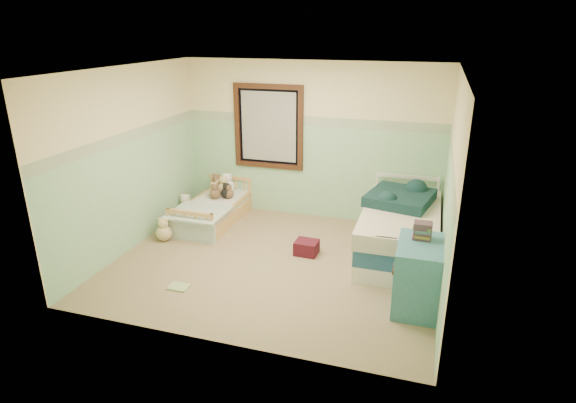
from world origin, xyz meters
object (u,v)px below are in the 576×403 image
(twin_bed_frame, at_px, (398,247))
(red_pillow, at_px, (307,247))
(dresser, at_px, (418,276))
(floor_book, at_px, (179,287))
(toddler_bed_frame, at_px, (213,216))
(plush_floor_cream, at_px, (186,209))
(plush_floor_tan, at_px, (164,233))

(twin_bed_frame, relative_size, red_pillow, 6.25)
(dresser, bearing_deg, floor_book, -170.92)
(toddler_bed_frame, bearing_deg, twin_bed_frame, -6.36)
(plush_floor_cream, bearing_deg, dresser, -23.77)
(twin_bed_frame, bearing_deg, toddler_bed_frame, 173.64)
(twin_bed_frame, xyz_separation_m, floor_book, (-2.45, -1.70, -0.10))
(plush_floor_tan, bearing_deg, toddler_bed_frame, 67.47)
(plush_floor_cream, height_order, floor_book, plush_floor_cream)
(plush_floor_tan, height_order, twin_bed_frame, plush_floor_tan)
(twin_bed_frame, bearing_deg, dresser, -76.66)
(dresser, relative_size, red_pillow, 2.51)
(plush_floor_tan, distance_m, dresser, 3.71)
(dresser, height_order, floor_book, dresser)
(toddler_bed_frame, relative_size, plush_floor_tan, 6.49)
(plush_floor_tan, relative_size, red_pillow, 0.76)
(plush_floor_cream, relative_size, twin_bed_frame, 0.13)
(toddler_bed_frame, bearing_deg, plush_floor_tan, -112.53)
(plush_floor_cream, xyz_separation_m, floor_book, (1.05, -2.11, -0.12))
(plush_floor_cream, distance_m, floor_book, 2.36)
(toddler_bed_frame, distance_m, plush_floor_tan, 0.95)
(floor_book, bearing_deg, plush_floor_tan, 127.33)
(twin_bed_frame, bearing_deg, red_pillow, -163.71)
(red_pillow, bearing_deg, floor_book, -132.64)
(plush_floor_cream, bearing_deg, red_pillow, -18.64)
(plush_floor_tan, distance_m, floor_book, 1.45)
(red_pillow, height_order, floor_book, red_pillow)
(toddler_bed_frame, bearing_deg, red_pillow, -21.37)
(plush_floor_tan, relative_size, twin_bed_frame, 0.12)
(plush_floor_tan, xyz_separation_m, dresser, (3.63, -0.71, 0.27))
(twin_bed_frame, relative_size, floor_book, 8.06)
(toddler_bed_frame, xyz_separation_m, dresser, (3.27, -1.59, 0.29))
(red_pillow, bearing_deg, twin_bed_frame, 16.29)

